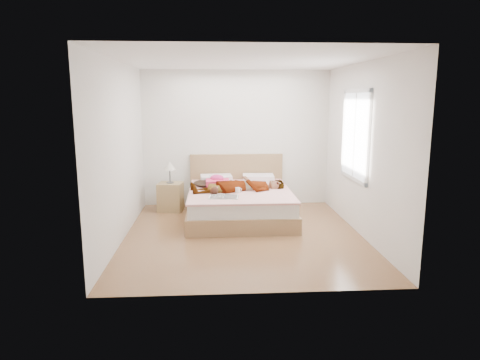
# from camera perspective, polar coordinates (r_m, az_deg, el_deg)

# --- Properties ---
(ground) EXTENTS (4.00, 4.00, 0.00)m
(ground) POSITION_cam_1_polar(r_m,az_deg,el_deg) (6.62, 0.46, -7.35)
(ground) COLOR #582E1B
(ground) RESTS_ON ground
(woman) EXTENTS (1.76, 0.91, 0.23)m
(woman) POSITION_cam_1_polar(r_m,az_deg,el_deg) (7.37, -0.10, -0.44)
(woman) COLOR white
(woman) RESTS_ON bed
(hair) EXTENTS (0.64, 0.71, 0.09)m
(hair) POSITION_cam_1_polar(r_m,az_deg,el_deg) (7.82, -4.47, -0.36)
(hair) COLOR black
(hair) RESTS_ON bed
(phone) EXTENTS (0.06, 0.09, 0.05)m
(phone) POSITION_cam_1_polar(r_m,az_deg,el_deg) (7.74, -3.97, 0.45)
(phone) COLOR silver
(phone) RESTS_ON bed
(room_shell) EXTENTS (4.00, 4.00, 4.00)m
(room_shell) POSITION_cam_1_polar(r_m,az_deg,el_deg) (6.96, 15.11, 5.80)
(room_shell) COLOR white
(room_shell) RESTS_ON ground
(bed) EXTENTS (1.80, 2.08, 1.00)m
(bed) POSITION_cam_1_polar(r_m,az_deg,el_deg) (7.54, -0.09, -2.90)
(bed) COLOR olive
(bed) RESTS_ON ground
(towel) EXTENTS (0.43, 0.36, 0.22)m
(towel) POSITION_cam_1_polar(r_m,az_deg,el_deg) (7.61, -3.01, -0.30)
(towel) COLOR #F5426F
(towel) RESTS_ON bed
(magazine) EXTENTS (0.50, 0.36, 0.03)m
(magazine) POSITION_cam_1_polar(r_m,az_deg,el_deg) (6.84, -2.20, -2.25)
(magazine) COLOR white
(magazine) RESTS_ON bed
(coffee_mug) EXTENTS (0.12, 0.10, 0.09)m
(coffee_mug) POSITION_cam_1_polar(r_m,az_deg,el_deg) (7.16, -0.29, -1.35)
(coffee_mug) COLOR silver
(coffee_mug) RESTS_ON bed
(plush_toy) EXTENTS (0.16, 0.22, 0.12)m
(plush_toy) POSITION_cam_1_polar(r_m,az_deg,el_deg) (7.07, -3.43, -1.39)
(plush_toy) COLOR black
(plush_toy) RESTS_ON bed
(nightstand) EXTENTS (0.48, 0.44, 0.93)m
(nightstand) POSITION_cam_1_polar(r_m,az_deg,el_deg) (8.06, -9.25, -1.92)
(nightstand) COLOR olive
(nightstand) RESTS_ON ground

